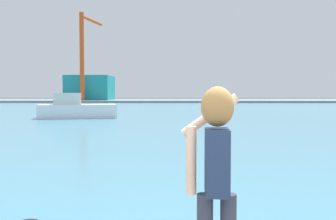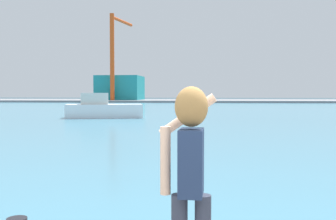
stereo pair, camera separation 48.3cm
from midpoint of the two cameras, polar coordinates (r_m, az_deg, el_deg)
ground_plane at (r=52.54m, az=1.20°, el=0.08°), size 220.00×220.00×0.00m
harbor_water at (r=54.54m, az=1.20°, el=0.19°), size 140.00×100.00×0.02m
far_shore_dock at (r=94.51m, az=1.18°, el=1.34°), size 140.00×20.00×0.46m
person_photographer at (r=3.39m, az=2.82°, el=-8.04°), size 0.53×0.55×1.74m
boat_moored at (r=35.51m, az=-13.54°, el=0.14°), size 7.03×3.89×2.21m
warehouse_left at (r=97.10m, az=-11.29°, el=3.16°), size 10.25×11.12×5.76m
port_crane at (r=91.98m, az=-12.14°, el=8.71°), size 3.06×11.68×19.50m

